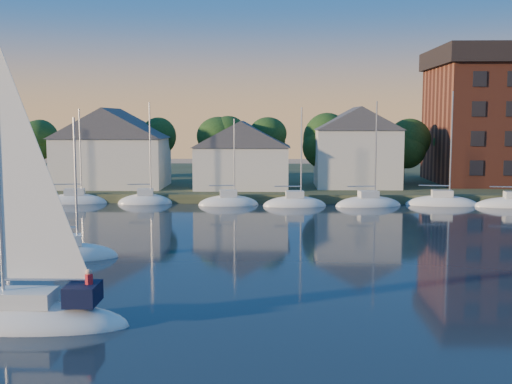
{
  "coord_description": "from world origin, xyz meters",
  "views": [
    {
      "loc": [
        -2.09,
        -20.05,
        9.33
      ],
      "look_at": [
        -3.31,
        22.0,
        4.52
      ],
      "focal_mm": 45.0,
      "sensor_mm": 36.0,
      "label": 1
    }
  ],
  "objects_px": {
    "clubhouse_west": "(112,147)",
    "clubhouse_east": "(357,146)",
    "hero_sailboat": "(28,313)",
    "clubhouse_centre": "(242,154)",
    "drifting_sailboat_left": "(68,258)"
  },
  "relations": [
    {
      "from": "clubhouse_west",
      "to": "clubhouse_east",
      "type": "bearing_deg",
      "value": 1.91
    },
    {
      "from": "clubhouse_west",
      "to": "hero_sailboat",
      "type": "height_order",
      "value": "hero_sailboat"
    },
    {
      "from": "clubhouse_centre",
      "to": "clubhouse_west",
      "type": "bearing_deg",
      "value": 176.42
    },
    {
      "from": "clubhouse_east",
      "to": "drifting_sailboat_left",
      "type": "relative_size",
      "value": 1.0
    },
    {
      "from": "clubhouse_west",
      "to": "clubhouse_centre",
      "type": "distance_m",
      "value": 16.05
    },
    {
      "from": "hero_sailboat",
      "to": "drifting_sailboat_left",
      "type": "distance_m",
      "value": 13.99
    },
    {
      "from": "clubhouse_centre",
      "to": "clubhouse_east",
      "type": "bearing_deg",
      "value": 8.13
    },
    {
      "from": "clubhouse_centre",
      "to": "clubhouse_east",
      "type": "distance_m",
      "value": 14.17
    },
    {
      "from": "drifting_sailboat_left",
      "to": "hero_sailboat",
      "type": "bearing_deg",
      "value": -96.41
    },
    {
      "from": "hero_sailboat",
      "to": "clubhouse_centre",
      "type": "bearing_deg",
      "value": -98.76
    },
    {
      "from": "clubhouse_west",
      "to": "clubhouse_centre",
      "type": "bearing_deg",
      "value": -3.58
    },
    {
      "from": "clubhouse_centre",
      "to": "clubhouse_east",
      "type": "height_order",
      "value": "clubhouse_east"
    },
    {
      "from": "clubhouse_west",
      "to": "hero_sailboat",
      "type": "relative_size",
      "value": 0.93
    },
    {
      "from": "clubhouse_east",
      "to": "drifting_sailboat_left",
      "type": "distance_m",
      "value": 44.81
    },
    {
      "from": "clubhouse_west",
      "to": "drifting_sailboat_left",
      "type": "distance_m",
      "value": 37.43
    }
  ]
}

